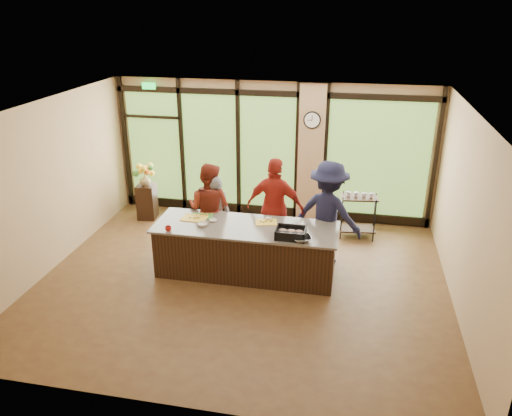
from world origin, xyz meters
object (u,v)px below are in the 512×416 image
at_px(roasting_pan, 291,235).
at_px(bar_cart, 359,210).
at_px(flower_stand, 147,202).
at_px(cook_left, 215,215).
at_px(cook_right, 328,214).
at_px(island_base, 246,251).

xyz_separation_m(roasting_pan, bar_cart, (1.11, 2.18, -0.38)).
bearing_deg(flower_stand, bar_cart, -6.85).
height_order(roasting_pan, flower_stand, roasting_pan).
height_order(cook_left, cook_right, cook_right).
xyz_separation_m(cook_right, flower_stand, (-4.07, 1.28, -0.59)).
relative_size(cook_left, cook_right, 0.80).
distance_m(cook_right, flower_stand, 4.30).
distance_m(cook_left, flower_stand, 2.38).
distance_m(cook_left, bar_cart, 2.94).
relative_size(roasting_pan, flower_stand, 0.63).
bearing_deg(flower_stand, roasting_pan, -38.54).
xyz_separation_m(flower_stand, bar_cart, (4.62, -0.07, 0.20)).
bearing_deg(cook_left, roasting_pan, 132.62).
bearing_deg(bar_cart, cook_left, -162.70).
relative_size(cook_right, bar_cart, 2.00).
bearing_deg(roasting_pan, flower_stand, 147.47).
height_order(cook_right, roasting_pan, cook_right).
xyz_separation_m(roasting_pan, flower_stand, (-3.52, 2.25, -0.57)).
xyz_separation_m(island_base, bar_cart, (1.93, 1.90, 0.15)).
height_order(cook_right, bar_cart, cook_right).
xyz_separation_m(cook_left, roasting_pan, (1.56, -0.96, 0.18)).
bearing_deg(roasting_pan, cook_right, 60.44).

